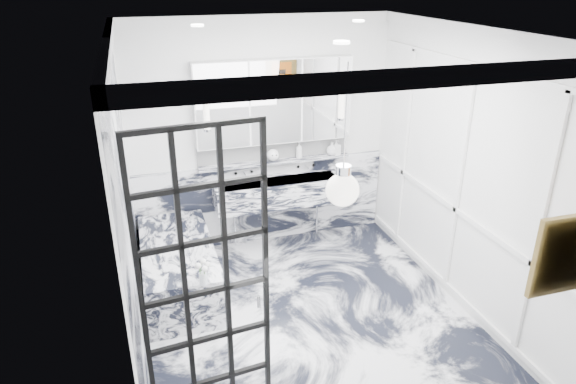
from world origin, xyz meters
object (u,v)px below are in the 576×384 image
object	(u,v)px
crittall_door	(207,292)
trough_sink	(279,192)
bathtub	(179,268)
mirror_cabinet	(275,102)

from	to	relation	value
crittall_door	trough_sink	distance (m)	2.88
bathtub	trough_sink	bearing A→B (deg)	26.48
mirror_cabinet	crittall_door	bearing A→B (deg)	-114.68
mirror_cabinet	bathtub	bearing A→B (deg)	-147.94
crittall_door	bathtub	world-z (taller)	crittall_door
trough_sink	crittall_door	bearing A→B (deg)	-116.11
crittall_door	bathtub	xyz separation A→B (m)	(-0.07, 1.90, -0.91)
crittall_door	trough_sink	world-z (taller)	crittall_door
mirror_cabinet	bathtub	xyz separation A→B (m)	(-1.32, -0.83, -1.54)
trough_sink	mirror_cabinet	world-z (taller)	mirror_cabinet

